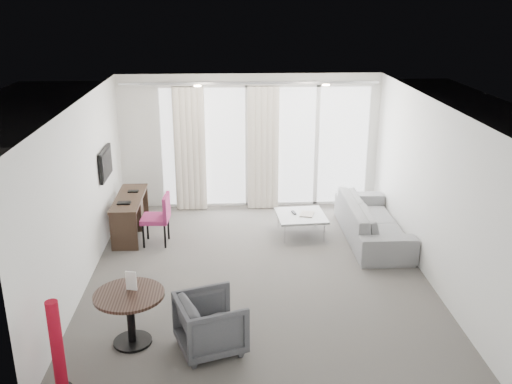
{
  "coord_description": "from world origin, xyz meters",
  "views": [
    {
      "loc": [
        -0.41,
        -7.72,
        4.01
      ],
      "look_at": [
        0.0,
        0.6,
        1.1
      ],
      "focal_mm": 40.0,
      "sensor_mm": 36.0,
      "label": 1
    }
  ],
  "objects_px": {
    "round_table": "(131,318)",
    "sofa": "(373,221)",
    "desk_chair": "(155,219)",
    "red_lamp": "(57,347)",
    "coffee_table": "(301,225)",
    "tub_armchair": "(211,324)",
    "rattan_chair_b": "(344,154)",
    "desk": "(130,216)",
    "rattan_chair_a": "(274,171)"
  },
  "relations": [
    {
      "from": "desk",
      "to": "rattan_chair_b",
      "type": "xyz_separation_m",
      "value": [
        4.46,
        3.54,
        0.08
      ]
    },
    {
      "from": "rattan_chair_a",
      "to": "coffee_table",
      "type": "bearing_deg",
      "value": -93.58
    },
    {
      "from": "desk_chair",
      "to": "rattan_chair_b",
      "type": "distance_m",
      "value": 5.62
    },
    {
      "from": "tub_armchair",
      "to": "rattan_chair_b",
      "type": "xyz_separation_m",
      "value": [
        2.98,
        7.05,
        0.08
      ]
    },
    {
      "from": "round_table",
      "to": "tub_armchair",
      "type": "distance_m",
      "value": 0.97
    },
    {
      "from": "coffee_table",
      "to": "sofa",
      "type": "xyz_separation_m",
      "value": [
        1.21,
        -0.25,
        0.15
      ]
    },
    {
      "from": "tub_armchair",
      "to": "round_table",
      "type": "bearing_deg",
      "value": 60.93
    },
    {
      "from": "desk",
      "to": "desk_chair",
      "type": "distance_m",
      "value": 0.65
    },
    {
      "from": "tub_armchair",
      "to": "rattan_chair_a",
      "type": "distance_m",
      "value": 5.84
    },
    {
      "from": "desk_chair",
      "to": "round_table",
      "type": "distance_m",
      "value": 2.92
    },
    {
      "from": "rattan_chair_b",
      "to": "desk",
      "type": "bearing_deg",
      "value": -137.47
    },
    {
      "from": "desk_chair",
      "to": "coffee_table",
      "type": "distance_m",
      "value": 2.51
    },
    {
      "from": "rattan_chair_b",
      "to": "desk_chair",
      "type": "bearing_deg",
      "value": -131.01
    },
    {
      "from": "round_table",
      "to": "sofa",
      "type": "distance_m",
      "value": 4.67
    },
    {
      "from": "red_lamp",
      "to": "rattan_chair_a",
      "type": "distance_m",
      "value": 6.96
    },
    {
      "from": "desk",
      "to": "rattan_chair_a",
      "type": "distance_m",
      "value": 3.49
    },
    {
      "from": "tub_armchair",
      "to": "rattan_chair_a",
      "type": "bearing_deg",
      "value": -30.85
    },
    {
      "from": "round_table",
      "to": "desk_chair",
      "type": "bearing_deg",
      "value": 90.83
    },
    {
      "from": "desk_chair",
      "to": "tub_armchair",
      "type": "distance_m",
      "value": 3.25
    },
    {
      "from": "round_table",
      "to": "coffee_table",
      "type": "relative_size",
      "value": 1.01
    },
    {
      "from": "red_lamp",
      "to": "desk",
      "type": "bearing_deg",
      "value": 88.74
    },
    {
      "from": "round_table",
      "to": "rattan_chair_a",
      "type": "relative_size",
      "value": 0.95
    },
    {
      "from": "desk_chair",
      "to": "desk",
      "type": "bearing_deg",
      "value": 142.55
    },
    {
      "from": "desk",
      "to": "rattan_chair_b",
      "type": "bearing_deg",
      "value": 38.45
    },
    {
      "from": "tub_armchair",
      "to": "rattan_chair_b",
      "type": "bearing_deg",
      "value": -41.78
    },
    {
      "from": "round_table",
      "to": "red_lamp",
      "type": "distance_m",
      "value": 1.06
    },
    {
      "from": "desk_chair",
      "to": "coffee_table",
      "type": "relative_size",
      "value": 1.06
    },
    {
      "from": "tub_armchair",
      "to": "sofa",
      "type": "height_order",
      "value": "tub_armchair"
    },
    {
      "from": "tub_armchair",
      "to": "rattan_chair_a",
      "type": "relative_size",
      "value": 0.85
    },
    {
      "from": "desk_chair",
      "to": "tub_armchair",
      "type": "relative_size",
      "value": 1.17
    },
    {
      "from": "red_lamp",
      "to": "coffee_table",
      "type": "bearing_deg",
      "value": 52.58
    },
    {
      "from": "round_table",
      "to": "rattan_chair_a",
      "type": "xyz_separation_m",
      "value": [
        2.17,
        5.54,
        0.11
      ]
    },
    {
      "from": "tub_armchair",
      "to": "sofa",
      "type": "relative_size",
      "value": 0.33
    },
    {
      "from": "desk_chair",
      "to": "rattan_chair_b",
      "type": "xyz_separation_m",
      "value": [
        3.98,
        3.97,
        -0.02
      ]
    },
    {
      "from": "round_table",
      "to": "rattan_chair_b",
      "type": "xyz_separation_m",
      "value": [
        3.94,
        6.88,
        0.08
      ]
    },
    {
      "from": "round_table",
      "to": "tub_armchair",
      "type": "relative_size",
      "value": 1.12
    },
    {
      "from": "red_lamp",
      "to": "round_table",
      "type": "bearing_deg",
      "value": 53.31
    },
    {
      "from": "desk",
      "to": "desk_chair",
      "type": "relative_size",
      "value": 1.68
    },
    {
      "from": "desk",
      "to": "round_table",
      "type": "distance_m",
      "value": 3.38
    },
    {
      "from": "sofa",
      "to": "rattan_chair_a",
      "type": "bearing_deg",
      "value": 29.38
    },
    {
      "from": "desk",
      "to": "tub_armchair",
      "type": "bearing_deg",
      "value": -67.06
    },
    {
      "from": "rattan_chair_a",
      "to": "rattan_chair_b",
      "type": "relative_size",
      "value": 1.06
    },
    {
      "from": "red_lamp",
      "to": "sofa",
      "type": "xyz_separation_m",
      "value": [
        4.27,
        3.75,
        -0.2
      ]
    },
    {
      "from": "coffee_table",
      "to": "rattan_chair_b",
      "type": "height_order",
      "value": "rattan_chair_b"
    },
    {
      "from": "sofa",
      "to": "rattan_chair_a",
      "type": "distance_m",
      "value": 3.02
    },
    {
      "from": "rattan_chair_a",
      "to": "rattan_chair_b",
      "type": "height_order",
      "value": "rattan_chair_a"
    },
    {
      "from": "desk_chair",
      "to": "coffee_table",
      "type": "height_order",
      "value": "desk_chair"
    },
    {
      "from": "round_table",
      "to": "rattan_chair_b",
      "type": "distance_m",
      "value": 7.93
    },
    {
      "from": "desk_chair",
      "to": "red_lamp",
      "type": "bearing_deg",
      "value": -95.25
    },
    {
      "from": "sofa",
      "to": "rattan_chair_a",
      "type": "height_order",
      "value": "rattan_chair_a"
    }
  ]
}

